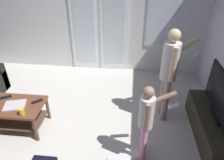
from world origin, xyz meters
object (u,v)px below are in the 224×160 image
(tv_stand, at_px, (212,127))
(loose_keyboard, at_px, (124,157))
(cup_near_edge, at_px, (22,111))
(flat_screen_tv, at_px, (222,98))
(person_adult, at_px, (170,69))
(laptop_closed, at_px, (15,105))
(tv_remote_black, at_px, (6,97))
(coffee_table, at_px, (15,111))
(dvd_remote_slim, at_px, (37,101))
(person_child, at_px, (147,118))

(tv_stand, bearing_deg, loose_keyboard, -157.20)
(loose_keyboard, bearing_deg, cup_near_edge, 170.62)
(flat_screen_tv, relative_size, cup_near_edge, 11.12)
(loose_keyboard, bearing_deg, person_adult, 57.22)
(laptop_closed, relative_size, tv_remote_black, 1.82)
(laptop_closed, bearing_deg, cup_near_edge, -54.70)
(coffee_table, xyz_separation_m, tv_remote_black, (-0.20, 0.16, 0.14))
(laptop_closed, relative_size, cup_near_edge, 3.01)
(coffee_table, xyz_separation_m, cup_near_edge, (0.25, -0.19, 0.18))
(flat_screen_tv, relative_size, tv_remote_black, 6.74)
(loose_keyboard, bearing_deg, dvd_remote_slim, 158.85)
(coffee_table, height_order, laptop_closed, laptop_closed)
(person_adult, distance_m, person_child, 0.99)
(coffee_table, bearing_deg, tv_stand, 2.10)
(person_child, relative_size, dvd_remote_slim, 6.89)
(tv_stand, xyz_separation_m, laptop_closed, (-3.02, -0.14, 0.27))
(tv_stand, bearing_deg, coffee_table, -177.90)
(tv_stand, relative_size, cup_near_edge, 13.72)
(tv_stand, distance_m, person_child, 1.26)
(flat_screen_tv, distance_m, loose_keyboard, 1.60)
(person_child, height_order, tv_remote_black, person_child)
(loose_keyboard, relative_size, laptop_closed, 1.47)
(person_adult, distance_m, tv_remote_black, 2.65)
(flat_screen_tv, distance_m, laptop_closed, 3.04)
(dvd_remote_slim, bearing_deg, loose_keyboard, -61.02)
(person_adult, distance_m, loose_keyboard, 1.48)
(coffee_table, height_order, dvd_remote_slim, dvd_remote_slim)
(flat_screen_tv, xyz_separation_m, loose_keyboard, (-1.31, -0.56, -0.73))
(laptop_closed, bearing_deg, dvd_remote_slim, 8.92)
(cup_near_edge, bearing_deg, laptop_closed, 140.72)
(tv_stand, height_order, cup_near_edge, cup_near_edge)
(person_child, distance_m, laptop_closed, 2.01)
(cup_near_edge, bearing_deg, dvd_remote_slim, 72.05)
(tv_remote_black, bearing_deg, person_adult, -23.13)
(loose_keyboard, bearing_deg, coffee_table, 165.92)
(coffee_table, distance_m, tv_remote_black, 0.29)
(tv_stand, height_order, person_adult, person_adult)
(flat_screen_tv, height_order, dvd_remote_slim, flat_screen_tv)
(tv_remote_black, bearing_deg, cup_near_edge, -69.24)
(person_child, relative_size, laptop_closed, 3.78)
(tv_remote_black, bearing_deg, tv_stand, -32.04)
(tv_stand, bearing_deg, cup_near_edge, -173.86)
(coffee_table, xyz_separation_m, person_adult, (2.38, 0.53, 0.61))
(person_child, distance_m, cup_near_edge, 1.79)
(laptop_closed, bearing_deg, tv_stand, -12.75)
(person_adult, bearing_deg, tv_stand, -30.85)
(coffee_table, xyz_separation_m, loose_keyboard, (1.76, -0.44, -0.32))
(flat_screen_tv, bearing_deg, coffee_table, -177.83)
(cup_near_edge, xyz_separation_m, dvd_remote_slim, (0.10, 0.30, -0.04))
(flat_screen_tv, distance_m, dvd_remote_slim, 2.74)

